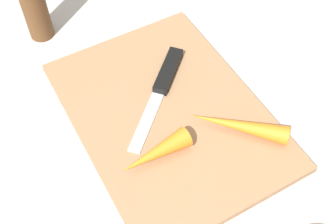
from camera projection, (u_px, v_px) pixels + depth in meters
The scene contains 6 objects.
ground_plane at pixel (168, 117), 0.65m from camera, with size 1.40×1.40×0.00m, color #ADA8A0.
cutting_board at pixel (168, 114), 0.65m from camera, with size 0.36×0.26×0.01m, color #99704C.
knife at pixel (166, 77), 0.67m from camera, with size 0.15×0.16×0.01m.
carrot_short at pixel (155, 153), 0.58m from camera, with size 0.03×0.03×0.10m, color orange.
carrot_long at pixel (238, 125), 0.61m from camera, with size 0.03×0.03×0.14m, color orange.
pepper_grinder at pixel (34, 5), 0.70m from camera, with size 0.04×0.04×0.13m, color brown.
Camera 1 is at (0.33, -0.19, 0.53)m, focal length 46.71 mm.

